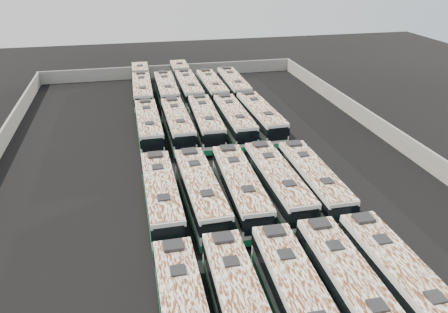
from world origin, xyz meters
TOP-DOWN VIEW (x-y plane):
  - ground at (0.00, 0.00)m, footprint 140.00×140.00m
  - perimeter_wall at (0.00, 0.00)m, footprint 45.20×73.20m
  - bus_front_left at (-2.23, -22.86)m, footprint 2.74×12.36m
  - bus_front_center at (1.32, -23.09)m, footprint 2.94×12.67m
  - bus_front_right at (4.81, -22.89)m, footprint 2.84×12.58m
  - bus_front_far_right at (8.27, -23.00)m, footprint 2.76×12.65m
  - bus_midfront_far_left at (-5.62, -8.80)m, footprint 2.71×12.51m
  - bus_midfront_left at (-2.23, -8.94)m, footprint 3.02×12.77m
  - bus_midfront_center at (1.28, -8.98)m, footprint 2.94×12.76m
  - bus_midfront_right at (4.80, -8.81)m, footprint 2.79×12.71m
  - bus_midfront_far_right at (8.16, -9.04)m, footprint 2.68×12.37m
  - bus_midback_far_left at (-5.63, 7.83)m, footprint 2.68×12.45m
  - bus_midback_left at (-2.19, 7.71)m, footprint 2.80×12.55m
  - bus_midback_center at (1.26, 7.74)m, footprint 3.04×12.92m
  - bus_midback_right at (4.80, 7.63)m, footprint 2.70×12.62m
  - bus_midback_far_right at (8.24, 7.81)m, footprint 3.03×12.87m
  - bus_back_far_left at (-5.57, 25.26)m, footprint 3.03×19.60m
  - bus_back_left at (-2.09, 21.80)m, footprint 2.65×12.48m
  - bus_back_center at (1.25, 25.24)m, footprint 2.72×19.67m
  - bus_back_right at (4.77, 21.73)m, footprint 2.73×12.36m
  - bus_back_far_right at (8.23, 22.00)m, footprint 2.81×12.64m

SIDE VIEW (x-z plane):
  - ground at x=0.00m, z-range 0.00..0.00m
  - perimeter_wall at x=0.00m, z-range 0.00..2.20m
  - bus_back_right at x=4.77m, z-range 0.04..3.52m
  - bus_front_left at x=-2.23m, z-range 0.04..3.52m
  - bus_midfront_far_right at x=8.16m, z-range 0.04..3.52m
  - bus_midback_far_left at x=-5.63m, z-range 0.04..3.55m
  - bus_back_left at x=-2.09m, z-range 0.04..3.56m
  - bus_midfront_far_left at x=-5.62m, z-range 0.04..3.56m
  - bus_midback_left at x=-2.19m, z-range 0.04..3.57m
  - bus_front_right at x=4.81m, z-range 0.04..3.58m
  - bus_back_far_left at x=-5.57m, z-range 0.04..3.58m
  - bus_back_far_right at x=8.23m, z-range 0.04..3.59m
  - bus_midback_right at x=4.80m, z-range 0.04..3.59m
  - bus_front_center at x=1.32m, z-range 0.04..3.60m
  - bus_front_far_right at x=8.27m, z-range 0.04..3.60m
  - bus_back_center at x=1.25m, z-range 0.04..3.61m
  - bus_midfront_right at x=4.80m, z-range 0.04..3.62m
  - bus_midfront_center at x=1.28m, z-range 0.04..3.62m
  - bus_midfront_left at x=-2.23m, z-range 0.04..3.62m
  - bus_midback_far_right at x=8.24m, z-range 0.04..3.65m
  - bus_midback_center at x=1.26m, z-range 0.04..3.67m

